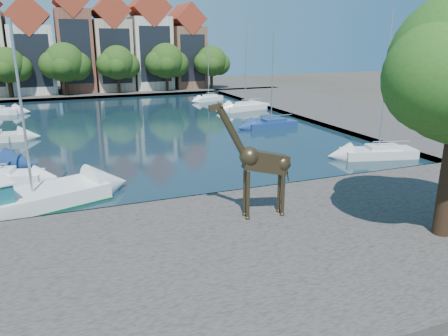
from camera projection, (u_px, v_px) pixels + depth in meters
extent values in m
plane|color=#38332B|center=(218.00, 200.00, 25.53)|extent=(160.00, 160.00, 0.00)
cube|color=black|center=(139.00, 126.00, 46.90)|extent=(38.00, 50.00, 0.08)
cube|color=#514A46|center=(275.00, 247.00, 19.22)|extent=(50.00, 14.00, 0.50)
cube|color=#514A46|center=(103.00, 91.00, 75.35)|extent=(60.00, 16.00, 0.50)
cube|color=#514A46|center=(334.00, 110.00, 55.65)|extent=(14.00, 52.00, 0.50)
sphere|color=#244E16|center=(441.00, 78.00, 17.00)|extent=(4.48, 4.48, 4.48)
cube|color=silver|center=(33.00, 60.00, 70.07)|extent=(6.37, 9.00, 10.50)
cube|color=#98401E|center=(28.00, 16.00, 68.16)|extent=(6.43, 9.18, 6.43)
cube|color=black|center=(32.00, 61.00, 66.08)|extent=(5.20, 0.05, 7.88)
cube|color=brown|center=(75.00, 51.00, 72.01)|extent=(5.39, 9.00, 13.00)
cube|color=#98401E|center=(70.00, 1.00, 69.80)|extent=(5.44, 9.18, 5.44)
cube|color=black|center=(77.00, 52.00, 68.01)|extent=(4.40, 0.05, 9.75)
cube|color=tan|center=(112.00, 55.00, 74.34)|extent=(5.88, 9.00, 11.50)
cube|color=#98401E|center=(109.00, 11.00, 72.31)|extent=(5.94, 9.18, 5.94)
cube|color=black|center=(116.00, 56.00, 70.35)|extent=(4.80, 0.05, 8.62)
cube|color=beige|center=(150.00, 53.00, 76.56)|extent=(6.37, 9.00, 12.00)
cube|color=#98401E|center=(148.00, 8.00, 74.43)|extent=(6.43, 9.18, 6.43)
cube|color=black|center=(156.00, 54.00, 72.57)|extent=(5.20, 0.05, 9.00)
cube|color=brown|center=(185.00, 57.00, 79.06)|extent=(5.39, 9.00, 10.50)
cube|color=#98401E|center=(185.00, 20.00, 77.22)|extent=(5.44, 9.18, 5.44)
cube|color=black|center=(193.00, 58.00, 75.07)|extent=(4.40, 0.05, 7.88)
cylinder|color=#332114|center=(10.00, 87.00, 64.98)|extent=(0.50, 0.50, 3.20)
sphere|color=#1F4113|center=(7.00, 65.00, 64.08)|extent=(5.20, 5.20, 5.20)
sphere|color=#1F4113|center=(19.00, 68.00, 65.04)|extent=(3.90, 3.90, 3.90)
cylinder|color=#332114|center=(67.00, 85.00, 67.80)|extent=(0.50, 0.50, 3.20)
sphere|color=#1F4113|center=(64.00, 62.00, 66.83)|extent=(6.00, 6.00, 6.00)
sphere|color=#1F4113|center=(77.00, 66.00, 67.90)|extent=(4.50, 4.50, 4.50)
sphere|color=#1F4113|center=(53.00, 65.00, 65.98)|extent=(4.20, 4.20, 4.20)
cylinder|color=#332114|center=(119.00, 83.00, 70.62)|extent=(0.50, 0.50, 3.20)
sphere|color=#1F4113|center=(117.00, 63.00, 69.70)|extent=(5.40, 5.40, 5.40)
sphere|color=#1F4113|center=(127.00, 66.00, 70.70)|extent=(4.05, 4.05, 4.05)
sphere|color=#1F4113|center=(108.00, 65.00, 68.90)|extent=(3.78, 3.78, 3.78)
cylinder|color=#332114|center=(167.00, 81.00, 73.44)|extent=(0.50, 0.50, 3.20)
sphere|color=#1F4113|center=(166.00, 61.00, 72.49)|extent=(5.80, 5.80, 5.80)
sphere|color=#1F4113|center=(176.00, 64.00, 73.54)|extent=(4.35, 4.35, 4.35)
sphere|color=#1F4113|center=(157.00, 63.00, 71.65)|extent=(4.06, 4.06, 4.06)
cylinder|color=#332114|center=(212.00, 80.00, 76.27)|extent=(0.50, 0.50, 3.20)
sphere|color=#1F4113|center=(211.00, 61.00, 75.36)|extent=(5.20, 5.20, 5.20)
sphere|color=#1F4113|center=(219.00, 64.00, 76.33)|extent=(3.90, 3.90, 3.90)
sphere|color=#1F4113|center=(204.00, 63.00, 74.58)|extent=(3.64, 3.64, 3.64)
cylinder|color=#382E1C|center=(248.00, 196.00, 21.24)|extent=(0.18, 0.18, 2.40)
cylinder|color=#382E1C|center=(245.00, 193.00, 21.70)|extent=(0.18, 0.18, 2.40)
cylinder|color=#382E1C|center=(283.00, 193.00, 21.68)|extent=(0.18, 0.18, 2.40)
cylinder|color=#382E1C|center=(279.00, 190.00, 22.15)|extent=(0.18, 0.18, 2.40)
cube|color=#382E1C|center=(266.00, 162.00, 21.25)|extent=(2.38, 0.90, 1.40)
cylinder|color=#382E1C|center=(233.00, 132.00, 20.39)|extent=(1.57, 0.52, 2.48)
cube|color=#382E1C|center=(215.00, 107.00, 19.84)|extent=(0.69, 0.28, 0.38)
cube|color=white|center=(10.00, 203.00, 23.20)|extent=(10.67, 6.19, 1.18)
cylinder|color=#B2B2B7|center=(22.00, 110.00, 22.57)|extent=(0.15, 0.15, 9.07)
cube|color=white|center=(1.00, 177.00, 28.04)|extent=(5.37, 3.06, 0.90)
cube|color=white|center=(1.00, 172.00, 27.96)|extent=(2.47, 1.79, 0.50)
cube|color=silver|center=(378.00, 152.00, 34.23)|extent=(6.06, 3.37, 0.87)
cube|color=silver|center=(379.00, 148.00, 34.15)|extent=(2.78, 1.98, 0.49)
cylinder|color=#B2B2B7|center=(386.00, 81.00, 32.66)|extent=(0.12, 0.12, 10.49)
cube|color=navy|center=(271.00, 123.00, 45.72)|extent=(5.59, 2.22, 0.83)
cube|color=navy|center=(271.00, 121.00, 45.64)|extent=(2.47, 1.48, 0.46)
cylinder|color=#B2B2B7|center=(273.00, 72.00, 44.20)|extent=(0.11, 0.11, 10.14)
cube|color=white|center=(245.00, 106.00, 56.91)|extent=(6.76, 3.64, 0.93)
cube|color=white|center=(245.00, 104.00, 56.82)|extent=(3.09, 2.17, 0.51)
cylinder|color=#B2B2B7|center=(246.00, 63.00, 55.34)|extent=(0.12, 0.12, 10.41)
cube|color=white|center=(209.00, 98.00, 65.03)|extent=(4.77, 3.13, 0.83)
cube|color=white|center=(208.00, 96.00, 64.95)|extent=(2.24, 1.76, 0.46)
cylinder|color=#B2B2B7|center=(208.00, 69.00, 63.80)|extent=(0.11, 0.11, 8.14)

